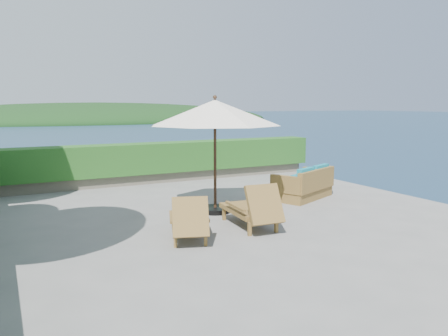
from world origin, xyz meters
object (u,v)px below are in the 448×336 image
patio_umbrella (215,114)px  lounge_left (189,220)px  wicker_loveseat (304,186)px  side_table (187,211)px  lounge_right (252,208)px

patio_umbrella → lounge_left: 3.05m
wicker_loveseat → lounge_left: bearing=-178.8°
patio_umbrella → lounge_left: size_ratio=1.86×
lounge_left → side_table: lounge_left is taller
patio_umbrella → side_table: 2.66m
lounge_left → lounge_right: lounge_right is taller
lounge_left → wicker_loveseat: (4.39, 2.02, -0.03)m
patio_umbrella → wicker_loveseat: 3.61m
patio_umbrella → side_table: patio_umbrella is taller
patio_umbrella → lounge_right: (0.09, -1.63, -2.00)m
lounge_right → side_table: size_ratio=3.13×
side_table → wicker_loveseat: wicker_loveseat is taller
lounge_left → patio_umbrella: bearing=70.0°
lounge_left → side_table: bearing=91.1°
patio_umbrella → lounge_right: bearing=-86.9°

